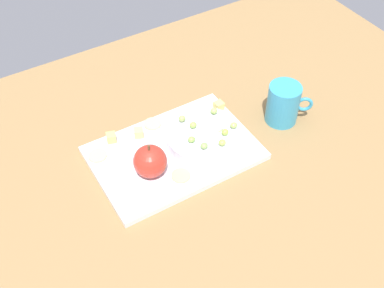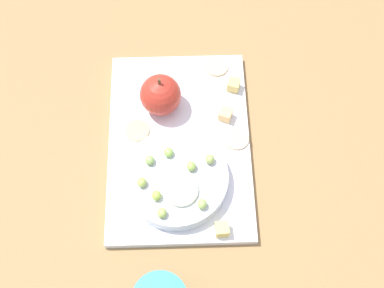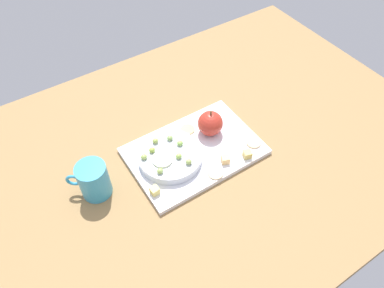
{
  "view_description": "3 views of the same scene",
  "coord_description": "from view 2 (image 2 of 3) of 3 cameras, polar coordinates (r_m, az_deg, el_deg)",
  "views": [
    {
      "loc": [
        37.3,
        64.41,
        85.28
      ],
      "look_at": [
        -0.05,
        2.18,
        8.95
      ],
      "focal_mm": 45.41,
      "sensor_mm": 36.0,
      "label": 1
    },
    {
      "loc": [
        -39.14,
        -1.66,
        87.97
      ],
      "look_at": [
        0.11,
        -2.78,
        10.49
      ],
      "focal_mm": 50.38,
      "sensor_mm": 36.0,
      "label": 2
    },
    {
      "loc": [
        -32.05,
        -53.32,
        83.46
      ],
      "look_at": [
        2.07,
        -0.8,
        8.87
      ],
      "focal_mm": 33.77,
      "sensor_mm": 36.0,
      "label": 3
    }
  ],
  "objects": [
    {
      "name": "platter",
      "position": [
        0.93,
        -1.36,
        0.01
      ],
      "size": [
        35.85,
        24.14,
        1.49
      ],
      "primitive_type": "cube",
      "color": "white",
      "rests_on": "table"
    },
    {
      "name": "cracker_0",
      "position": [
        1.0,
        2.64,
        8.16
      ],
      "size": [
        4.14,
        4.14,
        0.4
      ],
      "primitive_type": "cylinder",
      "color": "#DBB78B",
      "rests_on": "platter"
    },
    {
      "name": "grape_4",
      "position": [
        0.87,
        1.9,
        -1.62
      ],
      "size": [
        1.65,
        1.49,
        1.55
      ],
      "primitive_type": "ellipsoid",
      "color": "#9AB15D",
      "rests_on": "serving_dish"
    },
    {
      "name": "cheese_cube_2",
      "position": [
        0.94,
        3.57,
        3.14
      ],
      "size": [
        2.71,
        2.71,
        2.07
      ],
      "primitive_type": "cube",
      "rotation": [
        0.0,
        0.0,
        1.18
      ],
      "color": "#F4C477",
      "rests_on": "platter"
    },
    {
      "name": "grape_5",
      "position": [
        0.87,
        -0.07,
        -2.37
      ],
      "size": [
        1.65,
        1.49,
        1.44
      ],
      "primitive_type": "ellipsoid",
      "color": "#98BD53",
      "rests_on": "serving_dish"
    },
    {
      "name": "table",
      "position": [
        0.94,
        -1.69,
        -2.39
      ],
      "size": [
        149.41,
        96.41,
        4.34
      ],
      "primitive_type": "cube",
      "color": "olive",
      "rests_on": "ground"
    },
    {
      "name": "grape_0",
      "position": [
        0.87,
        -4.49,
        -1.73
      ],
      "size": [
        1.65,
        1.49,
        1.36
      ],
      "primitive_type": "ellipsoid",
      "color": "#8BAF5C",
      "rests_on": "serving_dish"
    },
    {
      "name": "apple_stem",
      "position": [
        0.89,
        -3.5,
        6.64
      ],
      "size": [
        0.5,
        0.5,
        1.2
      ],
      "primitive_type": "cylinder",
      "color": "brown",
      "rests_on": "apple_whole"
    },
    {
      "name": "cheese_cube_1",
      "position": [
        0.97,
        4.43,
        6.25
      ],
      "size": [
        2.6,
        2.6,
        2.07
      ],
      "primitive_type": "cube",
      "rotation": [
        0.0,
        0.0,
        1.26
      ],
      "color": "#E1C867",
      "rests_on": "platter"
    },
    {
      "name": "grape_1",
      "position": [
        0.86,
        -5.34,
        -4.07
      ],
      "size": [
        1.65,
        1.49,
        1.45
      ],
      "primitive_type": "ellipsoid",
      "color": "#9FB554",
      "rests_on": "serving_dish"
    },
    {
      "name": "cheese_cube_0",
      "position": [
        0.85,
        3.19,
        -9.01
      ],
      "size": [
        2.21,
        2.21,
        2.07
      ],
      "primitive_type": "cube",
      "rotation": [
        0.0,
        0.0,
        0.07
      ],
      "color": "#E9D36D",
      "rests_on": "platter"
    },
    {
      "name": "apple_whole",
      "position": [
        0.93,
        -3.36,
        5.21
      ],
      "size": [
        7.18,
        7.18,
        7.18
      ],
      "primitive_type": "sphere",
      "color": "#B83023",
      "rests_on": "platter"
    },
    {
      "name": "grape_2",
      "position": [
        0.88,
        -2.49,
        -0.9
      ],
      "size": [
        1.65,
        1.49,
        1.33
      ],
      "primitive_type": "ellipsoid",
      "color": "#8EBF53",
      "rests_on": "serving_dish"
    },
    {
      "name": "serving_dish",
      "position": [
        0.88,
        -1.95,
        -3.7
      ],
      "size": [
        17.16,
        17.16,
        2.57
      ],
      "primitive_type": "cylinder",
      "color": "silver",
      "rests_on": "platter"
    },
    {
      "name": "apple_slice_0",
      "position": [
        0.85,
        -1.16,
        -4.96
      ],
      "size": [
        5.44,
        5.44,
        0.6
      ],
      "primitive_type": "cylinder",
      "color": "beige",
      "rests_on": "serving_dish"
    },
    {
      "name": "cracker_1",
      "position": [
        0.94,
        -5.8,
        1.45
      ],
      "size": [
        4.14,
        4.14,
        0.4
      ],
      "primitive_type": "cylinder",
      "color": "#D3C07F",
      "rests_on": "platter"
    },
    {
      "name": "grape_7",
      "position": [
        0.84,
        1.07,
        -6.37
      ],
      "size": [
        1.65,
        1.49,
        1.51
      ],
      "primitive_type": "ellipsoid",
      "color": "#A0C161",
      "rests_on": "serving_dish"
    },
    {
      "name": "grape_3",
      "position": [
        0.85,
        -3.79,
        -5.46
      ],
      "size": [
        1.65,
        1.49,
        1.49
      ],
      "primitive_type": "ellipsoid",
      "color": "#9DBC4A",
      "rests_on": "serving_dish"
    },
    {
      "name": "grape_6",
      "position": [
        0.84,
        -3.21,
        -7.3
      ],
      "size": [
        1.65,
        1.49,
        1.43
      ],
      "primitive_type": "ellipsoid",
      "color": "#9EB85B",
      "rests_on": "serving_dish"
    },
    {
      "name": "cracker_2",
      "position": [
        0.93,
        4.77,
        0.53
      ],
      "size": [
        4.14,
        4.14,
        0.4
      ],
      "primitive_type": "cylinder",
      "color": "#D3B88B",
      "rests_on": "platter"
    }
  ]
}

